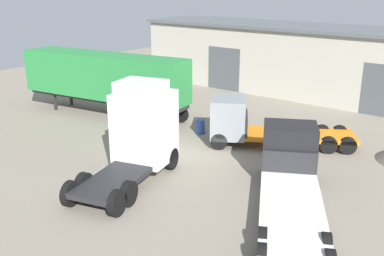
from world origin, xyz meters
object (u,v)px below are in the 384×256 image
tractor_unit_white (140,131)px  oil_drum (200,127)px  flatbed_truck_black (290,166)px  container_trailer_green (105,77)px  flatbed_truck_grey (249,123)px

tractor_unit_white → oil_drum: 6.89m
tractor_unit_white → flatbed_truck_black: tractor_unit_white is taller
flatbed_truck_black → tractor_unit_white: bearing=82.6°
container_trailer_green → oil_drum: bearing=177.5°
tractor_unit_white → flatbed_truck_grey: bearing=-31.3°
container_trailer_green → flatbed_truck_grey: size_ratio=1.57×
tractor_unit_white → container_trailer_green: bearing=41.7°
tractor_unit_white → flatbed_truck_black: (6.49, 2.59, -0.89)m
container_trailer_green → flatbed_truck_black: container_trailer_green is taller
flatbed_truck_grey → oil_drum: (-3.28, -0.26, -0.83)m
flatbed_truck_grey → flatbed_truck_black: bearing=105.3°
tractor_unit_white → container_trailer_green: 10.62m
container_trailer_green → flatbed_truck_grey: (10.82, 1.16, -1.41)m
tractor_unit_white → container_trailer_green: size_ratio=0.53×
flatbed_truck_grey → flatbed_truck_black: size_ratio=0.90×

